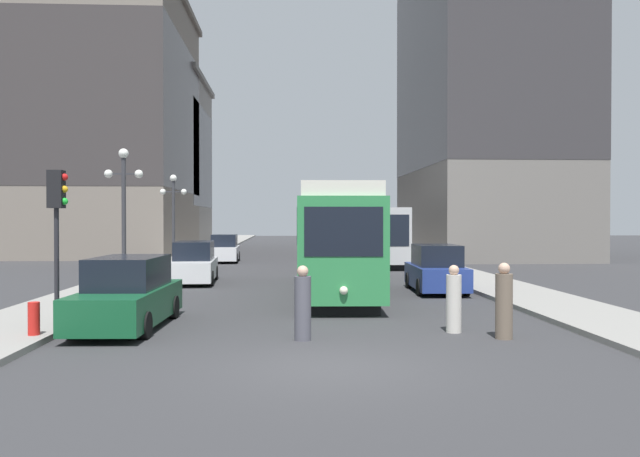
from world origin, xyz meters
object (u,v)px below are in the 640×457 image
parked_car_right_far (436,270)px  pedestrian_crossing_near (303,305)px  parked_car_left_mid (128,295)px  lamp_post_left_near (124,197)px  transit_bus (373,233)px  pedestrian_crossing_far (454,301)px  pedestrian_on_sidewalk (504,303)px  traffic_light_near_left (57,206)px  streetcar (334,237)px  parked_car_left_near (224,249)px  parked_car_left_far (194,264)px  fire_hydrant (34,319)px  lamp_post_left_far (173,207)px

parked_car_right_far → pedestrian_crossing_near: size_ratio=2.53×
parked_car_left_mid → lamp_post_left_near: size_ratio=0.96×
parked_car_right_far → lamp_post_left_near: bearing=4.2°
transit_bus → pedestrian_crossing_far: transit_bus is taller
pedestrian_on_sidewalk → traffic_light_near_left: traffic_light_near_left is taller
streetcar → transit_bus: size_ratio=1.12×
transit_bus → traffic_light_near_left: 26.10m
parked_car_left_near → parked_car_left_far: bearing=-91.4°
pedestrian_crossing_far → parked_car_right_far: bearing=-171.5°
pedestrian_crossing_far → pedestrian_on_sidewalk: bearing=65.7°
pedestrian_crossing_near → pedestrian_on_sidewalk: bearing=110.5°
streetcar → fire_hydrant: streetcar is taller
streetcar → parked_car_left_mid: streetcar is taller
fire_hydrant → lamp_post_left_near: bearing=91.5°
parked_car_left_near → fire_hydrant: size_ratio=5.86×
streetcar → traffic_light_near_left: (-7.58, -7.93, 1.03)m
pedestrian_crossing_near → traffic_light_near_left: size_ratio=0.45×
pedestrian_on_sidewalk → lamp_post_left_near: (-11.03, 9.24, 2.79)m
traffic_light_near_left → fire_hydrant: (0.01, -1.54, -2.60)m
streetcar → parked_car_right_far: 4.11m
fire_hydrant → streetcar: bearing=51.4°
transit_bus → pedestrian_crossing_far: 24.48m
lamp_post_left_near → pedestrian_crossing_near: bearing=-55.3°
parked_car_left_far → pedestrian_crossing_far: parked_car_left_far is taller
parked_car_left_near → parked_car_left_mid: (0.00, -25.65, 0.00)m
parked_car_left_far → lamp_post_left_near: bearing=-115.2°
parked_car_left_near → lamp_post_left_near: bearing=-97.2°
pedestrian_on_sidewalk → traffic_light_near_left: bearing=-113.0°
parked_car_left_mid → lamp_post_left_near: 7.95m
parked_car_left_mid → pedestrian_crossing_far: parked_car_left_mid is taller
parked_car_left_far → lamp_post_left_near: lamp_post_left_near is taller
transit_bus → traffic_light_near_left: bearing=-115.2°
transit_bus → pedestrian_crossing_far: bearing=-92.9°
streetcar → lamp_post_left_near: 7.96m
parked_car_left_mid → traffic_light_near_left: size_ratio=1.31×
pedestrian_on_sidewalk → traffic_light_near_left: size_ratio=0.46×
lamp_post_left_far → lamp_post_left_near: bearing=-90.0°
lamp_post_left_near → lamp_post_left_far: (-0.00, 10.35, -0.13)m
parked_car_right_far → traffic_light_near_left: bearing=36.6°
parked_car_right_far → pedestrian_on_sidewalk: 9.66m
transit_bus → pedestrian_on_sidewalk: 25.33m
parked_car_left_near → traffic_light_near_left: bearing=-95.1°
pedestrian_on_sidewalk → lamp_post_left_far: 22.63m
streetcar → transit_bus: 16.02m
transit_bus → pedestrian_crossing_near: (-5.10, -25.23, -1.15)m
parked_car_left_near → pedestrian_crossing_near: 27.95m
streetcar → pedestrian_crossing_near: 9.82m
parked_car_left_near → traffic_light_near_left: 26.06m
parked_car_left_near → streetcar: bearing=-73.2°
lamp_post_left_near → fire_hydrant: 9.53m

